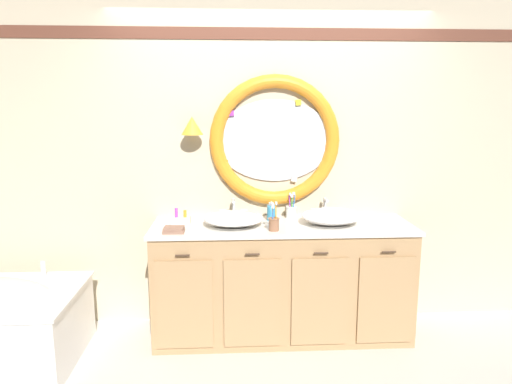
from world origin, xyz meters
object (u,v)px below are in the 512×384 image
object	(u,v)px
soap_dispenser	(271,212)
toothbrush_holder_left	(274,223)
toiletry_basket	(181,220)
sink_basin_left	(234,218)
toothbrush_holder_right	(291,211)
sink_basin_right	(331,216)
folded_hand_towel	(174,230)

from	to	relation	value
soap_dispenser	toothbrush_holder_left	bearing A→B (deg)	-91.49
toothbrush_holder_left	toiletry_basket	bearing A→B (deg)	160.66
sink_basin_left	soap_dispenser	xyz separation A→B (m)	(0.29, 0.15, 0.01)
toothbrush_holder_right	sink_basin_right	bearing A→B (deg)	-38.05
toothbrush_holder_left	soap_dispenser	bearing A→B (deg)	88.51
sink_basin_left	toothbrush_holder_left	size ratio (longest dim) A/B	2.11
sink_basin_left	toothbrush_holder_right	bearing A→B (deg)	24.93
toothbrush_holder_right	toiletry_basket	world-z (taller)	toothbrush_holder_right
sink_basin_right	toothbrush_holder_left	size ratio (longest dim) A/B	2.09
toothbrush_holder_right	folded_hand_towel	bearing A→B (deg)	-156.72
sink_basin_left	soap_dispenser	size ratio (longest dim) A/B	2.94
soap_dispenser	toiletry_basket	world-z (taller)	soap_dispenser
soap_dispenser	toiletry_basket	xyz separation A→B (m)	(-0.70, -0.06, -0.04)
toothbrush_holder_right	toiletry_basket	distance (m)	0.88
toothbrush_holder_right	toothbrush_holder_left	bearing A→B (deg)	-115.21
sink_basin_left	toothbrush_holder_left	distance (m)	0.33
sink_basin_right	toiletry_basket	distance (m)	1.14
sink_basin_right	toothbrush_holder_right	distance (m)	0.35
sink_basin_left	toothbrush_holder_right	distance (m)	0.51
sink_basin_right	toiletry_basket	world-z (taller)	sink_basin_right
sink_basin_left	toothbrush_holder_left	bearing A→B (deg)	-28.87
sink_basin_left	toothbrush_holder_left	world-z (taller)	toothbrush_holder_left
toothbrush_holder_left	sink_basin_right	bearing A→B (deg)	19.36
toothbrush_holder_left	toothbrush_holder_right	bearing A→B (deg)	64.79
toothbrush_holder_left	soap_dispenser	world-z (taller)	toothbrush_holder_left
sink_basin_left	sink_basin_right	distance (m)	0.74
toothbrush_holder_right	soap_dispenser	world-z (taller)	toothbrush_holder_right
sink_basin_right	soap_dispenser	xyz separation A→B (m)	(-0.44, 0.15, 0.00)
sink_basin_left	folded_hand_towel	world-z (taller)	sink_basin_left
sink_basin_left	toiletry_basket	size ratio (longest dim) A/B	3.09
soap_dispenser	toiletry_basket	distance (m)	0.70
sink_basin_right	soap_dispenser	distance (m)	0.47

